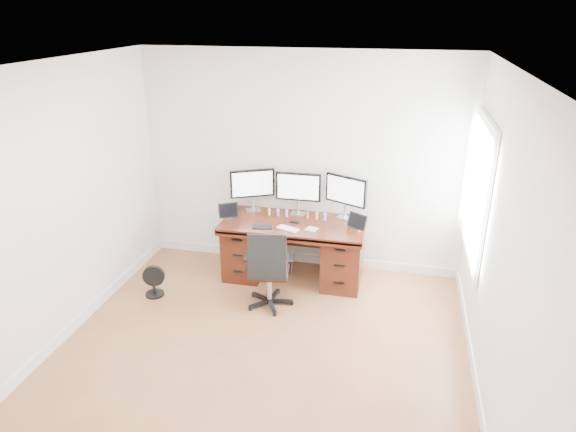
% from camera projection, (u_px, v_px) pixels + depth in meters
% --- Properties ---
extents(ground, '(4.50, 4.50, 0.00)m').
position_uv_depth(ground, '(253.00, 370.00, 4.77)').
color(ground, '#925C38').
rests_on(ground, ground).
extents(back_wall, '(4.00, 0.10, 2.70)m').
position_uv_depth(back_wall, '(301.00, 163.00, 6.28)').
color(back_wall, white).
rests_on(back_wall, ground).
extents(right_wall, '(0.10, 4.50, 2.70)m').
position_uv_depth(right_wall, '(501.00, 256.00, 3.94)').
color(right_wall, white).
rests_on(right_wall, ground).
extents(desk, '(1.70, 0.80, 0.75)m').
position_uv_depth(desk, '(294.00, 247.00, 6.27)').
color(desk, '#41190D').
rests_on(desk, ground).
extents(office_chair, '(0.57, 0.57, 0.94)m').
position_uv_depth(office_chair, '(269.00, 282.00, 5.67)').
color(office_chair, black).
rests_on(office_chair, ground).
extents(floor_fan, '(0.26, 0.22, 0.37)m').
position_uv_depth(floor_fan, '(153.00, 282.00, 5.94)').
color(floor_fan, black).
rests_on(floor_fan, ground).
extents(monitor_left, '(0.51, 0.27, 0.53)m').
position_uv_depth(monitor_left, '(252.00, 185.00, 6.34)').
color(monitor_left, silver).
rests_on(monitor_left, desk).
extents(monitor_center, '(0.55, 0.14, 0.53)m').
position_uv_depth(monitor_center, '(298.00, 188.00, 6.22)').
color(monitor_center, silver).
rests_on(monitor_center, desk).
extents(monitor_right, '(0.51, 0.27, 0.53)m').
position_uv_depth(monitor_right, '(346.00, 192.00, 6.10)').
color(monitor_right, silver).
rests_on(monitor_right, desk).
extents(tablet_left, '(0.24, 0.17, 0.19)m').
position_uv_depth(tablet_left, '(228.00, 212.00, 6.19)').
color(tablet_left, silver).
rests_on(tablet_left, desk).
extents(tablet_right, '(0.24, 0.18, 0.19)m').
position_uv_depth(tablet_right, '(357.00, 223.00, 5.87)').
color(tablet_right, silver).
rests_on(tablet_right, desk).
extents(keyboard, '(0.28, 0.19, 0.01)m').
position_uv_depth(keyboard, '(288.00, 229.00, 5.91)').
color(keyboard, white).
rests_on(keyboard, desk).
extents(trackpad, '(0.15, 0.15, 0.01)m').
position_uv_depth(trackpad, '(312.00, 229.00, 5.90)').
color(trackpad, silver).
rests_on(trackpad, desk).
extents(drawing_tablet, '(0.25, 0.18, 0.01)m').
position_uv_depth(drawing_tablet, '(263.00, 227.00, 5.97)').
color(drawing_tablet, black).
rests_on(drawing_tablet, desk).
extents(phone, '(0.12, 0.06, 0.01)m').
position_uv_depth(phone, '(294.00, 222.00, 6.10)').
color(phone, black).
rests_on(phone, desk).
extents(figurine_yellow, '(0.04, 0.04, 0.09)m').
position_uv_depth(figurine_yellow, '(269.00, 211.00, 6.29)').
color(figurine_yellow, '#D6C95F').
rests_on(figurine_yellow, desk).
extents(figurine_pink, '(0.04, 0.04, 0.09)m').
position_uv_depth(figurine_pink, '(278.00, 212.00, 6.27)').
color(figurine_pink, '#D67088').
rests_on(figurine_pink, desk).
extents(figurine_purple, '(0.04, 0.04, 0.09)m').
position_uv_depth(figurine_purple, '(287.00, 213.00, 6.25)').
color(figurine_purple, '#A66FD3').
rests_on(figurine_purple, desk).
extents(figurine_brown, '(0.04, 0.04, 0.09)m').
position_uv_depth(figurine_brown, '(308.00, 215.00, 6.19)').
color(figurine_brown, brown).
rests_on(figurine_brown, desk).
extents(figurine_orange, '(0.04, 0.04, 0.09)m').
position_uv_depth(figurine_orange, '(317.00, 215.00, 6.17)').
color(figurine_orange, '#EAAA4A').
rests_on(figurine_orange, desk).
extents(figurine_blue, '(0.04, 0.04, 0.09)m').
position_uv_depth(figurine_blue, '(325.00, 216.00, 6.15)').
color(figurine_blue, '#6479E9').
rests_on(figurine_blue, desk).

